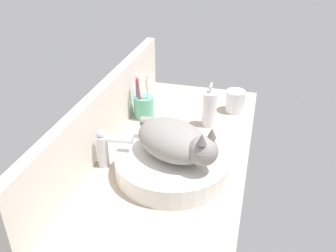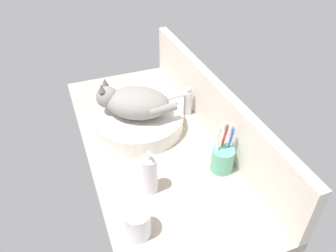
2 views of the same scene
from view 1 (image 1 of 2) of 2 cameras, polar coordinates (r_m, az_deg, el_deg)
ground_plane at (r=131.23cm, az=0.53°, el=-4.67°), size 114.00×52.18×4.00cm
backsplash_panel at (r=131.62cm, az=-9.75°, el=1.58°), size 114.00×3.60×21.94cm
sink_basin at (r=118.74cm, az=0.70°, el=-5.74°), size 36.23×36.23×6.53cm
cat at (r=112.98cm, az=1.26°, el=-2.28°), size 27.05×30.12×14.00cm
faucet at (r=120.99cm, az=-9.45°, el=-3.14°), size 3.82×11.86×13.60cm
soap_dispenser at (r=143.84cm, az=6.33°, el=2.61°), size 5.20×5.20×16.91cm
toothbrush_cup at (r=150.05cm, az=-3.72°, el=3.06°), size 7.88×7.88×18.67cm
water_glass at (r=157.17cm, az=10.17°, el=3.61°), size 7.92×7.92×9.04cm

